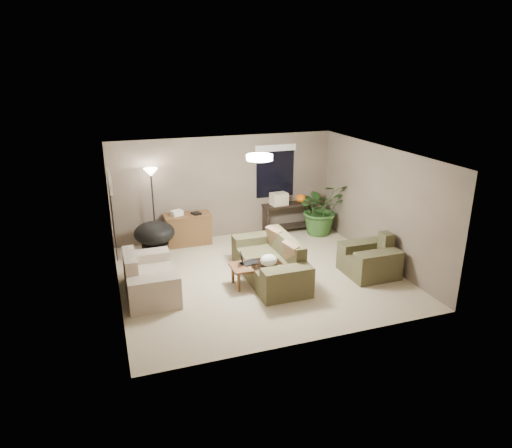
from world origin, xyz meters
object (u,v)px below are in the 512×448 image
object	(u,v)px
papasan_chair	(155,236)
houseplant	(321,214)
armchair	(370,260)
cat_scratching_post	(363,253)
coffee_table	(256,267)
floor_lamp	(152,182)
desk	(188,229)
loveseat	(149,279)
console_table	(288,215)
main_sofa	(271,264)

from	to	relation	value
papasan_chair	houseplant	distance (m)	4.17
armchair	cat_scratching_post	bearing A→B (deg)	71.08
coffee_table	houseplant	distance (m)	3.31
floor_lamp	papasan_chair	bearing A→B (deg)	-98.64
papasan_chair	cat_scratching_post	size ratio (longest dim) A/B	2.05
coffee_table	desk	bearing A→B (deg)	108.30
coffee_table	floor_lamp	xyz separation A→B (m)	(-1.61, 2.53, 1.24)
houseplant	loveseat	bearing A→B (deg)	-157.05
armchair	console_table	world-z (taller)	armchair
loveseat	console_table	distance (m)	4.43
console_table	main_sofa	bearing A→B (deg)	-119.55
loveseat	papasan_chair	xyz separation A→B (m)	(0.35, 1.80, 0.17)
desk	main_sofa	bearing A→B (deg)	-62.49
loveseat	armchair	world-z (taller)	same
console_table	cat_scratching_post	bearing A→B (deg)	-71.42
main_sofa	console_table	bearing A→B (deg)	60.45
main_sofa	coffee_table	distance (m)	0.43
houseplant	desk	bearing A→B (deg)	173.86
papasan_chair	cat_scratching_post	xyz separation A→B (m)	(4.22, -1.84, -0.25)
desk	houseplant	size ratio (longest dim) A/B	0.82
armchair	coffee_table	xyz separation A→B (m)	(-2.35, 0.32, 0.06)
papasan_chair	houseplant	world-z (taller)	houseplant
main_sofa	loveseat	size ratio (longest dim) A/B	1.37
armchair	desk	size ratio (longest dim) A/B	0.91
coffee_table	floor_lamp	world-z (taller)	floor_lamp
papasan_chair	floor_lamp	world-z (taller)	floor_lamp
armchair	desk	world-z (taller)	armchair
main_sofa	console_table	size ratio (longest dim) A/B	1.69
armchair	console_table	distance (m)	2.96
desk	console_table	bearing A→B (deg)	0.88
houseplant	armchair	bearing A→B (deg)	-93.03
cat_scratching_post	loveseat	bearing A→B (deg)	179.47
coffee_table	houseplant	bearing A→B (deg)	41.36
coffee_table	houseplant	size ratio (longest dim) A/B	0.75
desk	console_table	distance (m)	2.59
main_sofa	desk	world-z (taller)	main_sofa
armchair	papasan_chair	xyz separation A→B (m)	(-4.03, 2.39, 0.17)
coffee_table	cat_scratching_post	size ratio (longest dim) A/B	2.00
main_sofa	console_table	distance (m)	2.76
loveseat	papasan_chair	distance (m)	1.84
loveseat	coffee_table	size ratio (longest dim) A/B	1.60
desk	houseplant	distance (m)	3.34
floor_lamp	cat_scratching_post	xyz separation A→B (m)	(4.15, -2.30, -1.38)
papasan_chair	cat_scratching_post	bearing A→B (deg)	-23.55
armchair	desk	bearing A→B (deg)	138.10
houseplant	console_table	bearing A→B (deg)	151.59
main_sofa	papasan_chair	distance (m)	2.81
floor_lamp	houseplant	world-z (taller)	floor_lamp
armchair	houseplant	xyz separation A→B (m)	(0.13, 2.50, 0.22)
loveseat	armchair	xyz separation A→B (m)	(4.38, -0.59, 0.00)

